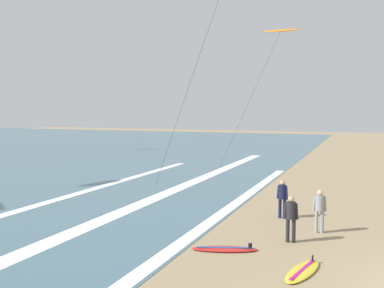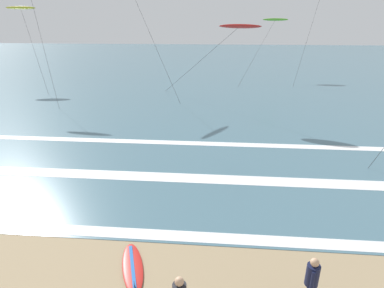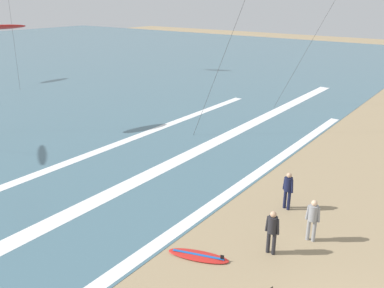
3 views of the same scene
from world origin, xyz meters
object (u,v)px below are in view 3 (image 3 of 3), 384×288
surfer_mid_group (313,217)px  surfer_left_near (272,229)px  surfer_background_far (288,188)px  surfboard_left_pile (198,256)px

surfer_mid_group → surfer_left_near: bearing=152.7°
surfer_left_near → surfer_background_far: 3.25m
surfer_mid_group → surfboard_left_pile: surfer_mid_group is taller
surfboard_left_pile → surfer_left_near: bearing=-48.1°
surfer_left_near → surfboard_left_pile: surfer_left_near is taller
surfer_background_far → surfer_left_near: bearing=-164.9°
surfer_background_far → surfer_mid_group: bearing=-134.3°
surfer_mid_group → surfboard_left_pile: (-3.18, 2.62, -0.91)m
surfer_left_near → surfer_mid_group: size_ratio=1.00×
surfer_background_far → surfer_mid_group: 2.29m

